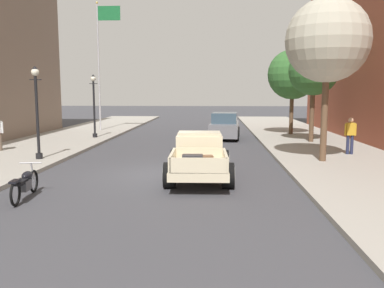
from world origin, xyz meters
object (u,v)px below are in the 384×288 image
Objects in this scene: street_tree_second at (314,71)px; street_lamp_far at (94,101)px; flagpole at (101,52)px; street_lamp_near at (37,105)px; hotrod_truck_cream at (199,156)px; motorcycle_parked at (25,183)px; street_tree_third at (293,75)px; pedestrian_sidewalk_right at (350,134)px; car_background_grey at (224,127)px; street_tree_nearest at (328,41)px.

street_lamp_far is at bearing 173.45° from street_tree_second.
street_tree_second is (13.63, -6.28, -1.68)m from flagpole.
street_lamp_near is 0.72× the size of street_tree_second.
street_tree_second is at bearing 27.24° from street_lamp_near.
street_tree_second is (5.98, 9.21, 3.33)m from hotrod_truck_cream.
hotrod_truck_cream is 7.50m from street_lamp_near.
motorcycle_parked is at bearing -146.60° from hotrod_truck_cream.
flagpole is (-7.66, 15.49, 5.02)m from hotrod_truck_cream.
street_tree_third is at bearing -9.18° from flagpole.
pedestrian_sidewalk_right is at bearing 35.05° from hotrod_truck_cream.
motorcycle_parked is at bearing -111.54° from car_background_grey.
street_lamp_near is 0.69× the size of street_tree_third.
pedestrian_sidewalk_right is at bearing -83.41° from street_tree_third.
motorcycle_parked is 12.15m from street_tree_nearest.
flagpole is at bearing 99.35° from street_lamp_far.
motorcycle_parked is at bearing -130.93° from street_tree_second.
street_lamp_far is 0.72× the size of street_tree_second.
street_lamp_far is at bearing -80.65° from flagpole.
flagpole is 1.42× the size of street_tree_nearest.
hotrod_truck_cream is 0.93× the size of street_tree_second.
hotrod_truck_cream is 7.03m from street_tree_nearest.
street_tree_second is at bearing 49.07° from motorcycle_parked.
motorcycle_parked is at bearing -148.68° from street_tree_nearest.
street_tree_nearest is at bearing -99.16° from street_tree_second.
street_lamp_far is 12.87m from street_tree_third.
car_background_grey is 0.68× the size of street_tree_nearest.
street_tree_second is 4.15m from street_tree_third.
car_background_grey is at bearing -23.02° from flagpole.
flagpole is (-0.79, 4.80, 3.39)m from street_lamp_far.
hotrod_truck_cream is at bearing -63.69° from flagpole.
flagpole reaches higher than street_lamp_far.
pedestrian_sidewalk_right is at bearing 48.12° from street_tree_nearest.
street_tree_nearest is 10.64m from street_tree_third.
hotrod_truck_cream is 8.10m from pedestrian_sidewalk_right.
street_tree_nearest is (3.78, -8.98, 4.17)m from car_background_grey.
street_lamp_far is 0.60× the size of street_tree_nearest.
street_lamp_near is 8.07m from street_lamp_far.
motorcycle_parked is 15.96m from car_background_grey.
pedestrian_sidewalk_right is 5.50m from street_tree_second.
street_lamp_far is (-2.16, 13.79, 1.94)m from motorcycle_parked.
motorcycle_parked is 0.23× the size of flagpole.
hotrod_truck_cream is 17.99m from flagpole.
street_lamp_far is 0.42× the size of flagpole.
motorcycle_parked is at bearing -122.11° from street_tree_third.
motorcycle_parked is at bearing -69.56° from street_lamp_near.
street_lamp_far is 13.04m from street_tree_second.
street_tree_third is (4.46, 1.60, 3.30)m from car_background_grey.
pedestrian_sidewalk_right reaches higher than car_background_grey.
pedestrian_sidewalk_right reaches higher than motorcycle_parked.
flagpole is at bearing 155.28° from street_tree_second.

